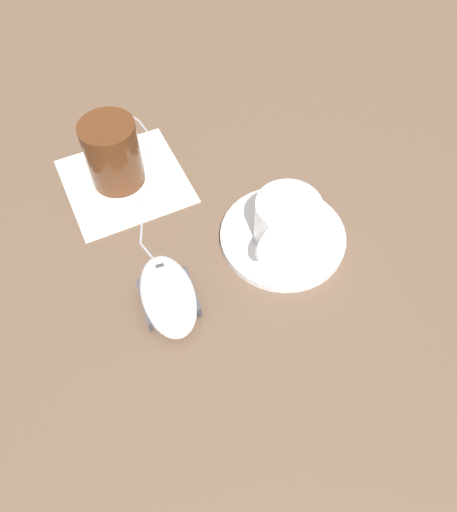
{
  "coord_description": "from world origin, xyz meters",
  "views": [
    {
      "loc": [
        -0.03,
        -0.37,
        0.49
      ],
      "look_at": [
        0.01,
        -0.06,
        0.03
      ],
      "focal_mm": 35.0,
      "sensor_mm": 36.0,
      "label": 1
    }
  ],
  "objects_px": {
    "saucer": "(283,237)",
    "drinking_glass": "(113,154)",
    "coffee_cup": "(286,221)",
    "computer_mouse": "(168,296)"
  },
  "relations": [
    {
      "from": "coffee_cup",
      "to": "saucer",
      "type": "bearing_deg",
      "value": 98.68
    },
    {
      "from": "coffee_cup",
      "to": "computer_mouse",
      "type": "height_order",
      "value": "coffee_cup"
    },
    {
      "from": "saucer",
      "to": "coffee_cup",
      "type": "bearing_deg",
      "value": -81.32
    },
    {
      "from": "drinking_glass",
      "to": "saucer",
      "type": "bearing_deg",
      "value": -33.86
    },
    {
      "from": "saucer",
      "to": "coffee_cup",
      "type": "relative_size",
      "value": 1.71
    },
    {
      "from": "coffee_cup",
      "to": "drinking_glass",
      "type": "xyz_separation_m",
      "value": [
        -0.19,
        0.13,
        0.01
      ]
    },
    {
      "from": "saucer",
      "to": "drinking_glass",
      "type": "height_order",
      "value": "drinking_glass"
    },
    {
      "from": "computer_mouse",
      "to": "drinking_glass",
      "type": "xyz_separation_m",
      "value": [
        -0.05,
        0.2,
        0.03
      ]
    },
    {
      "from": "coffee_cup",
      "to": "computer_mouse",
      "type": "distance_m",
      "value": 0.16
    },
    {
      "from": "saucer",
      "to": "drinking_glass",
      "type": "relative_size",
      "value": 1.69
    }
  ]
}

